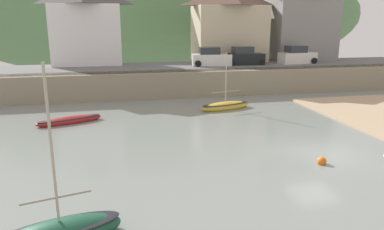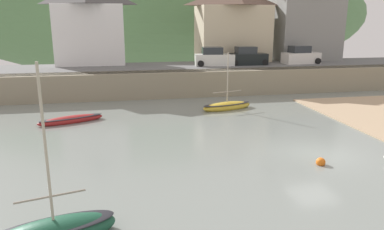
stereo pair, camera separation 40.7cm
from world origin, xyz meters
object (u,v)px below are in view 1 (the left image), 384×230
Objects in this scene: waterfront_building_centre at (229,23)px; sailboat_tall_mast at (225,106)px; parked_car_near_slipway at (211,58)px; parked_car_by_wall at (244,57)px; parked_car_end_of_row at (297,56)px; sailboat_white_hull at (70,120)px; waterfront_building_left at (86,22)px; waterfront_building_right at (301,14)px; mooring_buoy at (322,161)px; church_with_spire at (274,1)px.

waterfront_building_centre reaches higher than sailboat_tall_mast.
parked_car_near_slipway is at bearing 67.06° from sailboat_tall_mast.
parked_car_by_wall is 0.97× the size of parked_car_end_of_row.
parked_car_by_wall is (17.10, 11.61, 3.01)m from sailboat_white_hull.
waterfront_building_left is 2.08× the size of parked_car_near_slipway.
waterfront_building_left is 0.83× the size of waterfront_building_right.
parked_car_by_wall is (5.06, 9.82, 2.94)m from sailboat_tall_mast.
waterfront_building_left is at bearing 115.48° from mooring_buoy.
mooring_buoy is at bearing -84.42° from parked_car_near_slipway.
sailboat_white_hull reaches higher than mooring_buoy.
waterfront_building_centre reaches higher than sailboat_white_hull.
waterfront_building_centre is (16.15, -0.00, -0.18)m from waterfront_building_left.
waterfront_building_centre is 16.39m from sailboat_tall_mast.
church_with_spire is (7.34, 4.00, 2.74)m from waterfront_building_centre.
church_with_spire is at bearing 70.72° from mooring_buoy.
waterfront_building_centre is at bearing 59.31° from parked_car_near_slipway.
parked_car_end_of_row is 9.13× the size of mooring_buoy.
church_with_spire is 2.86× the size of sailboat_tall_mast.
church_with_spire is 12.64m from parked_car_by_wall.
parked_car_end_of_row is (22.75, -4.50, -3.70)m from waterfront_building_left.
parked_car_near_slipway is at bearing -178.81° from parked_car_by_wall.
waterfront_building_centre is 24.12m from sailboat_white_hull.
mooring_buoy is at bearing -120.31° from parked_car_end_of_row.
sailboat_tall_mast is at bearing -51.30° from waterfront_building_left.
church_with_spire is 33.88m from mooring_buoy.
waterfront_building_centre is 0.80× the size of waterfront_building_right.
sailboat_white_hull is 9.87× the size of mooring_buoy.
sailboat_white_hull is (-24.06, -20.11, -9.26)m from church_with_spire.
parked_car_near_slipway is 9.92m from parked_car_end_of_row.
parked_car_by_wall is at bearing 13.44° from sailboat_white_hull.
mooring_buoy is at bearing -109.28° from church_with_spire.
waterfront_building_right is at bearing 0.00° from waterfront_building_centre.
parked_car_by_wall is at bearing -129.33° from church_with_spire.
church_with_spire reaches higher than parked_car_by_wall.
parked_car_near_slipway is 22.45m from mooring_buoy.
sailboat_white_hull is at bearing -92.02° from waterfront_building_left.
parked_car_end_of_row is (6.59, -4.50, -3.52)m from waterfront_building_centre.
waterfront_building_right reaches higher than waterfront_building_centre.
parked_car_end_of_row is at bearing -119.46° from waterfront_building_right.
sailboat_tall_mast reaches higher than parked_car_by_wall.
waterfront_building_right reaches higher than parked_car_near_slipway.
parked_car_near_slipway is 1.03× the size of parked_car_by_wall.
waterfront_building_centre is 2.05× the size of parked_car_by_wall.
church_with_spire is 15.01m from parked_car_near_slipway.
waterfront_building_right is 2.32× the size of sailboat_white_hull.
sailboat_tall_mast is at bearing -133.98° from waterfront_building_right.
waterfront_building_left is 16.16m from waterfront_building_centre.
church_with_spire reaches higher than sailboat_white_hull.
waterfront_building_centre is 0.62× the size of church_with_spire.
mooring_buoy is at bearing -64.52° from waterfront_building_left.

